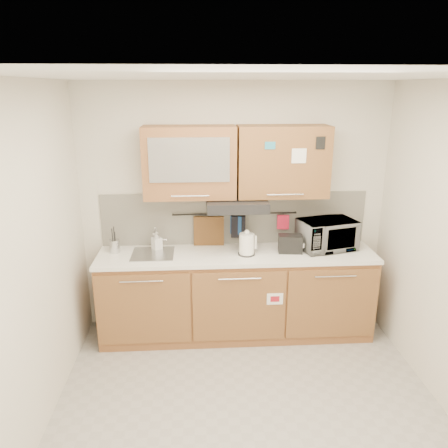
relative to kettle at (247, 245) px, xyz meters
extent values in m
plane|color=#9E9993|center=(-0.10, -1.14, -1.03)|extent=(3.20, 3.20, 0.00)
plane|color=white|center=(-0.10, -1.14, 1.57)|extent=(3.20, 3.20, 0.00)
plane|color=silver|center=(-0.10, 0.36, 0.27)|extent=(3.20, 0.00, 3.20)
plane|color=silver|center=(-1.70, -1.14, 0.27)|extent=(0.00, 3.00, 3.00)
cube|color=#905E33|center=(-0.10, 0.06, -0.59)|extent=(2.80, 0.60, 0.88)
cube|color=black|center=(-0.10, 0.06, -0.98)|extent=(2.80, 0.54, 0.10)
cube|color=olive|center=(-1.03, -0.25, -0.56)|extent=(0.91, 0.02, 0.74)
cylinder|color=silver|center=(-1.03, -0.28, -0.25)|extent=(0.41, 0.01, 0.01)
cube|color=olive|center=(-0.10, -0.25, -0.56)|extent=(0.91, 0.02, 0.74)
cylinder|color=silver|center=(-0.10, -0.28, -0.25)|extent=(0.41, 0.01, 0.01)
cube|color=olive|center=(0.84, -0.25, -0.56)|extent=(0.91, 0.02, 0.74)
cylinder|color=silver|center=(0.84, -0.28, -0.25)|extent=(0.41, 0.01, 0.01)
cube|color=white|center=(-0.10, 0.05, -0.13)|extent=(2.82, 0.62, 0.04)
cube|color=silver|center=(-0.10, 0.35, 0.17)|extent=(2.80, 0.02, 0.56)
cube|color=#905E33|center=(-0.56, 0.19, 0.80)|extent=(0.90, 0.35, 0.70)
cube|color=silver|center=(-0.56, 0.00, 0.85)|extent=(0.76, 0.02, 0.42)
cube|color=olive|center=(0.36, 0.19, 0.80)|extent=(0.90, 0.35, 0.70)
cube|color=white|center=(0.48, 0.00, 0.88)|extent=(0.14, 0.00, 0.14)
cube|color=black|center=(-0.10, 0.11, 0.39)|extent=(0.60, 0.46, 0.10)
cube|color=silver|center=(-0.95, 0.06, -0.11)|extent=(0.42, 0.40, 0.03)
cylinder|color=silver|center=(-0.93, 0.22, 0.01)|extent=(0.03, 0.03, 0.24)
cylinder|color=silver|center=(-0.93, 0.14, 0.11)|extent=(0.02, 0.18, 0.02)
cylinder|color=black|center=(-0.10, 0.31, 0.23)|extent=(1.30, 0.02, 0.02)
cylinder|color=silver|center=(-1.34, 0.15, -0.04)|extent=(0.13, 0.13, 0.13)
cylinder|color=black|center=(-1.36, 0.16, 0.02)|extent=(0.01, 0.01, 0.25)
cylinder|color=black|center=(-1.32, 0.14, 0.01)|extent=(0.01, 0.01, 0.22)
cylinder|color=black|center=(-1.34, 0.17, 0.03)|extent=(0.01, 0.01, 0.27)
cylinder|color=black|center=(-1.35, 0.13, -0.01)|extent=(0.01, 0.01, 0.20)
cylinder|color=white|center=(0.00, 0.00, 0.00)|extent=(0.19, 0.19, 0.22)
sphere|color=white|center=(0.00, 0.00, 0.13)|extent=(0.05, 0.05, 0.05)
cube|color=white|center=(0.09, 0.03, 0.01)|extent=(0.03, 0.03, 0.14)
cylinder|color=black|center=(0.00, 0.00, -0.10)|extent=(0.17, 0.17, 0.01)
cube|color=black|center=(0.45, 0.04, -0.01)|extent=(0.25, 0.17, 0.18)
cube|color=black|center=(0.41, 0.05, 0.07)|extent=(0.08, 0.11, 0.01)
cube|color=black|center=(0.49, 0.04, 0.07)|extent=(0.08, 0.11, 0.01)
imported|color=#999999|center=(0.85, 0.12, 0.05)|extent=(0.64, 0.51, 0.31)
imported|color=#999999|center=(-0.91, 0.20, -0.01)|extent=(0.12, 0.12, 0.19)
cube|color=brown|center=(-0.37, 0.30, 0.02)|extent=(0.32, 0.04, 0.39)
cube|color=navy|center=(-0.08, 0.30, 0.12)|extent=(0.12, 0.07, 0.20)
cube|color=black|center=(-0.06, 0.30, 0.10)|extent=(0.15, 0.05, 0.24)
cube|color=red|center=(0.42, 0.30, 0.14)|extent=(0.13, 0.03, 0.15)
camera|label=1|loc=(-0.49, -4.08, 1.51)|focal=35.00mm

